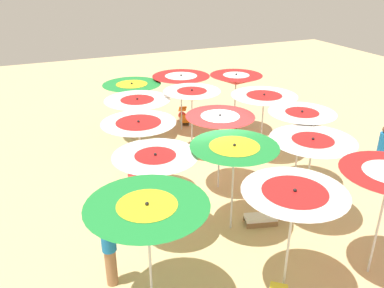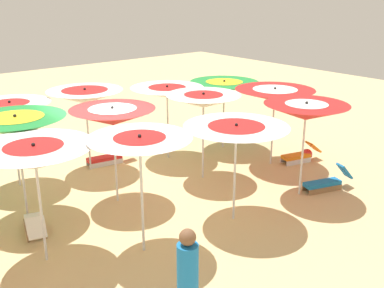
% 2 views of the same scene
% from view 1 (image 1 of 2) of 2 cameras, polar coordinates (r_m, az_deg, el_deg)
% --- Properties ---
extents(ground, '(38.52, 38.52, 0.04)m').
position_cam_1_polar(ground, '(12.30, 2.92, -6.19)').
color(ground, '#D1B57F').
extents(beach_umbrella_0, '(2.14, 2.14, 2.19)m').
position_cam_1_polar(beach_umbrella_0, '(15.14, -8.45, 7.78)').
color(beach_umbrella_0, silver).
rests_on(beach_umbrella_0, ground).
extents(beach_umbrella_1, '(2.13, 2.13, 2.22)m').
position_cam_1_polar(beach_umbrella_1, '(13.26, -7.68, 5.60)').
color(beach_umbrella_1, silver).
rests_on(beach_umbrella_1, ground).
extents(beach_umbrella_2, '(2.03, 2.03, 2.34)m').
position_cam_1_polar(beach_umbrella_2, '(11.02, -7.49, 2.20)').
color(beach_umbrella_2, silver).
rests_on(beach_umbrella_2, ground).
extents(beach_umbrella_3, '(1.98, 1.98, 2.26)m').
position_cam_1_polar(beach_umbrella_3, '(9.32, -5.16, -2.52)').
color(beach_umbrella_3, silver).
rests_on(beach_umbrella_3, ground).
extents(beach_umbrella_4, '(2.24, 2.24, 2.39)m').
position_cam_1_polar(beach_umbrella_4, '(7.31, -6.29, -9.77)').
color(beach_umbrella_4, silver).
rests_on(beach_umbrella_4, ground).
extents(beach_umbrella_5, '(2.21, 2.21, 2.27)m').
position_cam_1_polar(beach_umbrella_5, '(15.76, -1.54, 9.01)').
color(beach_umbrella_5, silver).
rests_on(beach_umbrella_5, ground).
extents(beach_umbrella_6, '(1.93, 1.93, 2.35)m').
position_cam_1_polar(beach_umbrella_6, '(13.62, -0.02, 6.84)').
color(beach_umbrella_6, silver).
rests_on(beach_umbrella_6, ground).
extents(beach_umbrella_7, '(1.95, 1.95, 2.35)m').
position_cam_1_polar(beach_umbrella_7, '(11.39, 3.96, 3.09)').
color(beach_umbrella_7, silver).
rests_on(beach_umbrella_7, ground).
extents(beach_umbrella_8, '(2.10, 2.10, 2.36)m').
position_cam_1_polar(beach_umbrella_8, '(9.54, 5.95, -1.32)').
color(beach_umbrella_8, silver).
rests_on(beach_umbrella_8, ground).
extents(beach_umbrella_9, '(1.99, 1.99, 2.41)m').
position_cam_1_polar(beach_umbrella_9, '(7.83, 14.16, -7.46)').
color(beach_umbrella_9, silver).
rests_on(beach_umbrella_9, ground).
extents(beach_umbrella_10, '(1.99, 1.99, 2.36)m').
position_cam_1_polar(beach_umbrella_10, '(15.62, 6.21, 8.97)').
color(beach_umbrella_10, silver).
rests_on(beach_umbrella_10, ground).
extents(beach_umbrella_11, '(2.22, 2.22, 2.21)m').
position_cam_1_polar(beach_umbrella_11, '(13.84, 10.08, 6.08)').
color(beach_umbrella_11, silver).
rests_on(beach_umbrella_11, ground).
extents(beach_umbrella_12, '(1.92, 1.92, 2.38)m').
position_cam_1_polar(beach_umbrella_12, '(11.96, 15.16, 3.62)').
color(beach_umbrella_12, silver).
rests_on(beach_umbrella_12, ground).
extents(beach_umbrella_13, '(2.10, 2.10, 2.33)m').
position_cam_1_polar(beach_umbrella_13, '(10.33, 16.52, -0.46)').
color(beach_umbrella_13, silver).
rests_on(beach_umbrella_13, ground).
extents(lounger_1, '(1.24, 0.67, 0.55)m').
position_cam_1_polar(lounger_1, '(10.79, 10.19, -10.01)').
color(lounger_1, olive).
rests_on(lounger_1, ground).
extents(lounger_2, '(0.55, 1.46, 0.60)m').
position_cam_1_polar(lounger_2, '(12.36, -8.17, -5.05)').
color(lounger_2, silver).
rests_on(lounger_2, ground).
extents(lounger_3, '(0.71, 1.36, 0.64)m').
position_cam_1_polar(lounger_3, '(16.93, 5.49, 3.42)').
color(lounger_3, olive).
rests_on(lounger_3, ground).
extents(lounger_4, '(0.65, 1.29, 0.56)m').
position_cam_1_polar(lounger_4, '(17.15, -1.13, 3.81)').
color(lounger_4, silver).
rests_on(lounger_4, ground).
extents(beachgoer_0, '(0.30, 0.30, 1.84)m').
position_cam_1_polar(beachgoer_0, '(13.43, 25.14, -1.10)').
color(beachgoer_0, brown).
rests_on(beachgoer_0, ground).
extents(beachgoer_1, '(0.30, 0.30, 1.88)m').
position_cam_1_polar(beachgoer_1, '(8.59, -11.62, -13.75)').
color(beachgoer_1, '#A3704C').
rests_on(beachgoer_1, ground).
extents(beach_ball, '(0.33, 0.33, 0.33)m').
position_cam_1_polar(beach_ball, '(17.47, -1.43, 4.06)').
color(beach_ball, red).
rests_on(beach_ball, ground).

